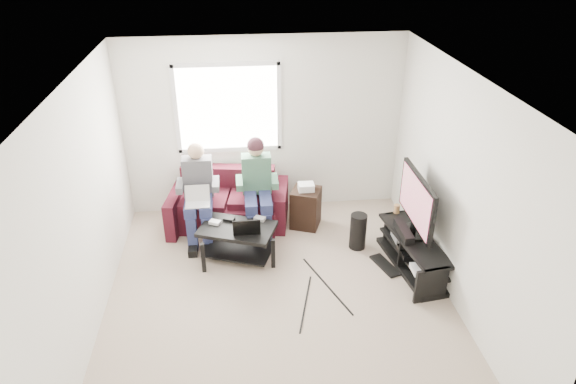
{
  "coord_description": "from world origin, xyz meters",
  "views": [
    {
      "loc": [
        -0.4,
        -4.69,
        3.97
      ],
      "look_at": [
        0.17,
        0.6,
        1.11
      ],
      "focal_mm": 32.0,
      "sensor_mm": 36.0,
      "label": 1
    }
  ],
  "objects_px": {
    "tv_stand": "(413,254)",
    "subwoofer": "(358,231)",
    "tv": "(417,202)",
    "end_table": "(306,207)",
    "coffee_table": "(237,235)",
    "sofa": "(229,205)"
  },
  "relations": [
    {
      "from": "subwoofer",
      "to": "end_table",
      "type": "bearing_deg",
      "value": 134.22
    },
    {
      "from": "tv_stand",
      "to": "end_table",
      "type": "relative_size",
      "value": 2.06
    },
    {
      "from": "tv_stand",
      "to": "end_table",
      "type": "xyz_separation_m",
      "value": [
        -1.21,
        1.16,
        0.1
      ]
    },
    {
      "from": "sofa",
      "to": "tv_stand",
      "type": "relative_size",
      "value": 1.29
    },
    {
      "from": "coffee_table",
      "to": "tv_stand",
      "type": "relative_size",
      "value": 0.78
    },
    {
      "from": "tv_stand",
      "to": "tv",
      "type": "distance_m",
      "value": 0.71
    },
    {
      "from": "tv_stand",
      "to": "subwoofer",
      "type": "distance_m",
      "value": 0.79
    },
    {
      "from": "subwoofer",
      "to": "end_table",
      "type": "height_order",
      "value": "end_table"
    },
    {
      "from": "tv",
      "to": "tv_stand",
      "type": "bearing_deg",
      "value": -88.53
    },
    {
      "from": "coffee_table",
      "to": "end_table",
      "type": "bearing_deg",
      "value": 35.71
    },
    {
      "from": "coffee_table",
      "to": "tv_stand",
      "type": "height_order",
      "value": "coffee_table"
    },
    {
      "from": "subwoofer",
      "to": "tv",
      "type": "bearing_deg",
      "value": -35.96
    },
    {
      "from": "sofa",
      "to": "subwoofer",
      "type": "relative_size",
      "value": 3.57
    },
    {
      "from": "tv_stand",
      "to": "tv",
      "type": "height_order",
      "value": "tv"
    },
    {
      "from": "coffee_table",
      "to": "subwoofer",
      "type": "xyz_separation_m",
      "value": [
        1.61,
        0.07,
        -0.1
      ]
    },
    {
      "from": "tv",
      "to": "sofa",
      "type": "bearing_deg",
      "value": 151.43
    },
    {
      "from": "coffee_table",
      "to": "sofa",
      "type": "bearing_deg",
      "value": 96.39
    },
    {
      "from": "coffee_table",
      "to": "tv",
      "type": "distance_m",
      "value": 2.29
    },
    {
      "from": "end_table",
      "to": "tv_stand",
      "type": "bearing_deg",
      "value": -43.88
    },
    {
      "from": "sofa",
      "to": "tv",
      "type": "relative_size",
      "value": 1.63
    },
    {
      "from": "coffee_table",
      "to": "end_table",
      "type": "relative_size",
      "value": 1.6
    },
    {
      "from": "coffee_table",
      "to": "tv",
      "type": "relative_size",
      "value": 0.98
    }
  ]
}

